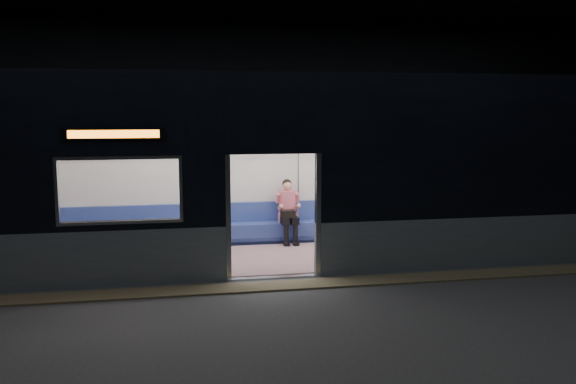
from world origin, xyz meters
name	(u,v)px	position (x,y,z in m)	size (l,w,h in m)	color
station_floor	(286,298)	(0.00, 0.00, -0.01)	(24.00, 14.00, 0.01)	#47494C
station_envelope	(285,44)	(0.00, 0.00, 3.66)	(24.00, 14.00, 5.00)	black
tactile_strip	(279,286)	(0.00, 0.55, 0.01)	(22.80, 0.50, 0.03)	#8C7F59
metro_car	(260,159)	(0.00, 2.54, 1.85)	(18.00, 3.04, 3.35)	gray
passenger	(288,207)	(0.71, 3.55, 0.77)	(0.37, 0.64, 1.30)	black
handbag	(288,214)	(0.68, 3.34, 0.67)	(0.28, 0.24, 0.14)	black
transit_map	(382,169)	(2.83, 3.85, 1.48)	(1.02, 0.03, 0.66)	white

